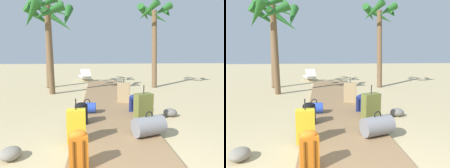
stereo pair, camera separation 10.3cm
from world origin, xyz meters
TOP-DOWN VIEW (x-y plane):
  - ground_plane at (0.00, 3.82)m, footprint 60.00×60.00m
  - boardwalk at (0.00, 4.77)m, footprint 1.73×9.54m
  - suitcase_yellow at (-0.77, 1.46)m, footprint 0.35×0.21m
  - backpack_black at (-0.76, 2.40)m, footprint 0.31×0.29m
  - backpack_navy at (0.69, 3.24)m, footprint 0.37×0.30m
  - duffel_bag_grey at (0.62, 1.63)m, footprint 0.70×0.54m
  - duffel_bag_blue at (-0.67, 3.18)m, footprint 0.48×0.31m
  - suitcase_olive at (0.73, 2.49)m, footprint 0.48×0.36m
  - suitcase_tan at (0.51, 4.26)m, footprint 0.44×0.27m
  - backpack_orange at (-0.67, 0.65)m, footprint 0.29×0.23m
  - palm_tree_near_left at (-2.27, 6.20)m, footprint 2.03×2.18m
  - palm_tree_far_right at (2.59, 7.74)m, footprint 1.96×2.06m
  - palm_tree_far_left at (-2.82, 8.10)m, footprint 2.14×2.18m
  - lounge_chair at (-1.18, 10.34)m, footprint 0.95×1.65m
  - rock_right_far at (1.59, 2.91)m, footprint 0.42×0.35m
  - rock_left_far at (-1.79, 1.11)m, footprint 0.33×0.35m

SIDE VIEW (x-z plane):
  - ground_plane at x=0.00m, z-range 0.00..0.00m
  - boardwalk at x=0.00m, z-range 0.00..0.08m
  - rock_left_far at x=-1.79m, z-range 0.00..0.20m
  - rock_right_far at x=1.59m, z-range 0.00..0.23m
  - duffel_bag_blue at x=-0.67m, z-range 0.03..0.42m
  - duffel_bag_grey at x=0.62m, z-range 0.03..0.52m
  - lounge_chair at x=-1.18m, z-range -0.06..0.72m
  - backpack_navy at x=0.69m, z-range 0.09..0.58m
  - backpack_black at x=-0.76m, z-range 0.09..0.59m
  - backpack_orange at x=-0.67m, z-range 0.09..0.66m
  - suitcase_yellow at x=-0.77m, z-range -0.02..0.80m
  - suitcase_olive at x=0.73m, z-range -0.02..0.85m
  - suitcase_tan at x=0.51m, z-range 0.00..0.83m
  - palm_tree_near_left at x=-2.27m, z-range 1.03..4.83m
  - palm_tree_far_right at x=2.59m, z-range 1.18..5.47m
  - palm_tree_far_left at x=-2.82m, z-range 1.21..5.75m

